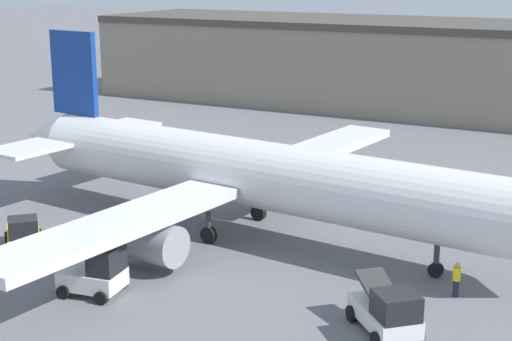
% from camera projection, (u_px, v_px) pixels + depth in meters
% --- Properties ---
extents(ground_plane, '(400.00, 400.00, 0.00)m').
position_uv_depth(ground_plane, '(256.00, 236.00, 42.72)').
color(ground_plane, slate).
extents(airplane, '(35.66, 33.11, 10.45)m').
position_uv_depth(airplane, '(243.00, 173.00, 42.35)').
color(airplane, silver).
rests_on(airplane, ground_plane).
extents(ground_crew_worker, '(0.35, 0.35, 1.61)m').
position_uv_depth(ground_crew_worker, '(456.00, 278.00, 34.65)').
color(ground_crew_worker, '#1E2338').
rests_on(ground_crew_worker, ground_plane).
extents(baggage_tug, '(2.95, 2.48, 2.31)m').
position_uv_depth(baggage_tug, '(97.00, 273.00, 34.85)').
color(baggage_tug, silver).
rests_on(baggage_tug, ground_plane).
extents(belt_loader_truck, '(3.72, 3.77, 2.07)m').
position_uv_depth(belt_loader_truck, '(388.00, 312.00, 31.01)').
color(belt_loader_truck, silver).
rests_on(belt_loader_truck, ground_plane).
extents(pushback_tug, '(3.40, 3.36, 1.90)m').
position_uv_depth(pushback_tug, '(23.00, 234.00, 40.38)').
color(pushback_tug, yellow).
rests_on(pushback_tug, ground_plane).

